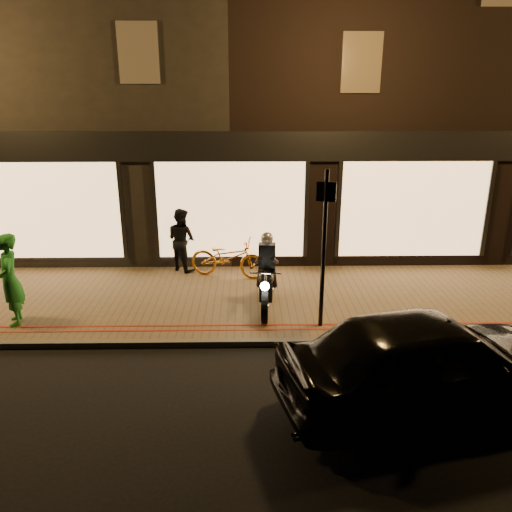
{
  "coord_description": "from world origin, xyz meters",
  "views": [
    {
      "loc": [
        0.41,
        -8.03,
        4.43
      ],
      "look_at": [
        0.58,
        1.91,
        1.1
      ],
      "focal_mm": 35.0,
      "sensor_mm": 36.0,
      "label": 1
    }
  ],
  "objects": [
    {
      "name": "red_kerb_lines",
      "position": [
        0.0,
        0.55,
        0.12
      ],
      "size": [
        50.0,
        0.26,
        0.01
      ],
      "color": "maroon",
      "rests_on": "sidewalk"
    },
    {
      "name": "motorcycle",
      "position": [
        0.79,
        1.48,
        0.73
      ],
      "size": [
        0.6,
        1.94,
        1.59
      ],
      "rotation": [
        0.0,
        0.0,
        -0.08
      ],
      "color": "black",
      "rests_on": "sidewalk"
    },
    {
      "name": "sign_post",
      "position": [
        1.8,
        0.62,
        1.8
      ],
      "size": [
        0.34,
        0.13,
        3.0
      ],
      "rotation": [
        0.0,
        0.0,
        -0.3
      ],
      "color": "black",
      "rests_on": "sidewalk"
    },
    {
      "name": "sidewalk",
      "position": [
        0.0,
        2.0,
        0.06
      ],
      "size": [
        50.0,
        4.0,
        0.12
      ],
      "primitive_type": "cube",
      "color": "brown",
      "rests_on": "ground"
    },
    {
      "name": "kerb_stone",
      "position": [
        0.0,
        0.05,
        0.06
      ],
      "size": [
        50.0,
        0.14,
        0.12
      ],
      "primitive_type": "cube",
      "color": "#59544C",
      "rests_on": "ground"
    },
    {
      "name": "ground",
      "position": [
        0.0,
        0.0,
        0.0
      ],
      "size": [
        90.0,
        90.0,
        0.0
      ],
      "primitive_type": "plane",
      "color": "black",
      "rests_on": "ground"
    },
    {
      "name": "person_green",
      "position": [
        -4.09,
        0.83,
        1.02
      ],
      "size": [
        0.65,
        0.77,
        1.79
      ],
      "primitive_type": "imported",
      "rotation": [
        0.0,
        0.0,
        -1.18
      ],
      "color": "#207B28",
      "rests_on": "sidewalk"
    },
    {
      "name": "person_dark",
      "position": [
        -1.23,
        3.8,
        0.9
      ],
      "size": [
        0.97,
        0.94,
        1.57
      ],
      "primitive_type": "imported",
      "rotation": [
        0.0,
        0.0,
        2.48
      ],
      "color": "black",
      "rests_on": "sidewalk"
    },
    {
      "name": "parked_car",
      "position": [
        3.0,
        -1.82,
        0.75
      ],
      "size": [
        4.7,
        2.77,
        1.5
      ],
      "primitive_type": "imported",
      "rotation": [
        0.0,
        0.0,
        1.81
      ],
      "color": "black",
      "rests_on": "ground"
    },
    {
      "name": "bicycle_gold",
      "position": [
        -0.07,
        3.28,
        0.61
      ],
      "size": [
        1.96,
        1.1,
        0.98
      ],
      "primitive_type": "imported",
      "rotation": [
        0.0,
        0.0,
        1.31
      ],
      "color": "#C58122",
      "rests_on": "sidewalk"
    },
    {
      "name": "building_row",
      "position": [
        -0.0,
        8.99,
        4.25
      ],
      "size": [
        48.0,
        10.11,
        8.5
      ],
      "color": "black",
      "rests_on": "ground"
    }
  ]
}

